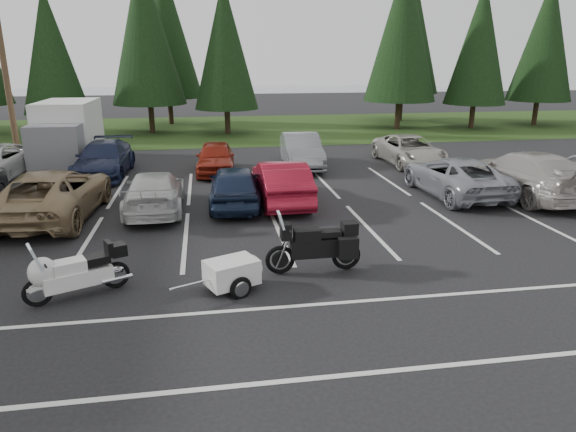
# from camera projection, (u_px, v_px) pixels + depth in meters

# --- Properties ---
(ground) EXTENTS (120.00, 120.00, 0.00)m
(ground) POSITION_uv_depth(u_px,v_px,m) (267.00, 247.00, 13.85)
(ground) COLOR black
(ground) RESTS_ON ground
(grass_strip) EXTENTS (80.00, 16.00, 0.01)m
(grass_strip) POSITION_uv_depth(u_px,v_px,m) (226.00, 129.00, 36.47)
(grass_strip) COLOR #1E3B13
(grass_strip) RESTS_ON ground
(lake_water) EXTENTS (70.00, 50.00, 0.02)m
(lake_water) POSITION_uv_depth(u_px,v_px,m) (246.00, 96.00, 66.30)
(lake_water) COLOR gray
(lake_water) RESTS_ON ground
(utility_pole) EXTENTS (1.60, 0.26, 9.00)m
(utility_pole) POSITION_uv_depth(u_px,v_px,m) (4.00, 62.00, 22.24)
(utility_pole) COLOR #473321
(utility_pole) RESTS_ON ground
(box_truck) EXTENTS (2.40, 5.60, 2.90)m
(box_truck) POSITION_uv_depth(u_px,v_px,m) (65.00, 134.00, 23.99)
(box_truck) COLOR silver
(box_truck) RESTS_ON ground
(stall_markings) EXTENTS (32.00, 16.00, 0.01)m
(stall_markings) POSITION_uv_depth(u_px,v_px,m) (259.00, 224.00, 15.74)
(stall_markings) COLOR silver
(stall_markings) RESTS_ON ground
(conifer_3) EXTENTS (3.87, 3.87, 9.02)m
(conifer_3) POSITION_uv_depth(u_px,v_px,m) (50.00, 51.00, 30.86)
(conifer_3) COLOR #332316
(conifer_3) RESTS_ON ground
(conifer_4) EXTENTS (4.80, 4.80, 11.17)m
(conifer_4) POSITION_uv_depth(u_px,v_px,m) (145.00, 30.00, 32.73)
(conifer_4) COLOR #332316
(conifer_4) RESTS_ON ground
(conifer_5) EXTENTS (4.14, 4.14, 9.63)m
(conifer_5) POSITION_uv_depth(u_px,v_px,m) (225.00, 45.00, 32.54)
(conifer_5) COLOR #332316
(conifer_5) RESTS_ON ground
(conifer_6) EXTENTS (4.93, 4.93, 11.48)m
(conifer_6) POSITION_uv_depth(u_px,v_px,m) (403.00, 29.00, 34.52)
(conifer_6) COLOR #332316
(conifer_6) RESTS_ON ground
(conifer_7) EXTENTS (4.27, 4.27, 9.94)m
(conifer_7) POSITION_uv_depth(u_px,v_px,m) (480.00, 43.00, 35.34)
(conifer_7) COLOR #332316
(conifer_7) RESTS_ON ground
(conifer_8) EXTENTS (4.53, 4.53, 10.56)m
(conifer_8) POSITION_uv_depth(u_px,v_px,m) (546.00, 38.00, 36.82)
(conifer_8) COLOR #332316
(conifer_8) RESTS_ON ground
(conifer_back_b) EXTENTS (4.97, 4.97, 11.58)m
(conifer_back_b) POSITION_uv_depth(u_px,v_px,m) (165.00, 30.00, 37.15)
(conifer_back_b) COLOR #332316
(conifer_back_b) RESTS_ON ground
(conifer_back_c) EXTENTS (5.50, 5.50, 12.81)m
(conifer_back_c) POSITION_uv_depth(u_px,v_px,m) (406.00, 21.00, 39.02)
(conifer_back_c) COLOR #332316
(conifer_back_c) RESTS_ON ground
(car_near_2) EXTENTS (3.00, 5.83, 1.57)m
(car_near_2) POSITION_uv_depth(u_px,v_px,m) (53.00, 194.00, 16.18)
(car_near_2) COLOR #8C7451
(car_near_2) RESTS_ON ground
(car_near_3) EXTENTS (1.91, 4.58, 1.32)m
(car_near_3) POSITION_uv_depth(u_px,v_px,m) (154.00, 192.00, 16.92)
(car_near_3) COLOR #BABBB9
(car_near_3) RESTS_ON ground
(car_near_4) EXTENTS (1.91, 4.31, 1.44)m
(car_near_4) POSITION_uv_depth(u_px,v_px,m) (235.00, 186.00, 17.47)
(car_near_4) COLOR #18243D
(car_near_4) RESTS_ON ground
(car_near_5) EXTENTS (1.64, 4.58, 1.50)m
(car_near_5) POSITION_uv_depth(u_px,v_px,m) (281.00, 182.00, 17.84)
(car_near_5) COLOR maroon
(car_near_5) RESTS_ON ground
(car_near_6) EXTENTS (2.53, 5.19, 1.42)m
(car_near_6) POSITION_uv_depth(u_px,v_px,m) (455.00, 176.00, 18.90)
(car_near_6) COLOR gray
(car_near_6) RESTS_ON ground
(car_near_7) EXTENTS (2.74, 5.90, 1.67)m
(car_near_7) POSITION_uv_depth(u_px,v_px,m) (525.00, 174.00, 18.67)
(car_near_7) COLOR #A79F99
(car_near_7) RESTS_ON ground
(car_far_1) EXTENTS (2.22, 5.07, 1.45)m
(car_far_1) POSITION_uv_depth(u_px,v_px,m) (104.00, 159.00, 21.94)
(car_far_1) COLOR #171E3A
(car_far_1) RESTS_ON ground
(car_far_2) EXTENTS (1.82, 4.10, 1.37)m
(car_far_2) POSITION_uv_depth(u_px,v_px,m) (215.00, 158.00, 22.52)
(car_far_2) COLOR maroon
(car_far_2) RESTS_ON ground
(car_far_3) EXTENTS (1.87, 4.73, 1.53)m
(car_far_3) POSITION_uv_depth(u_px,v_px,m) (301.00, 151.00, 23.70)
(car_far_3) COLOR slate
(car_far_3) RESTS_ON ground
(car_far_4) EXTENTS (2.41, 4.96, 1.36)m
(car_far_4) POSITION_uv_depth(u_px,v_px,m) (409.00, 150.00, 24.32)
(car_far_4) COLOR #A6A299
(car_far_4) RESTS_ON ground
(touring_motorcycle) EXTENTS (2.52, 1.70, 1.35)m
(touring_motorcycle) POSITION_uv_depth(u_px,v_px,m) (76.00, 268.00, 10.81)
(touring_motorcycle) COLOR silver
(touring_motorcycle) RESTS_ON ground
(cargo_trailer) EXTENTS (1.80, 1.45, 0.73)m
(cargo_trailer) POSITION_uv_depth(u_px,v_px,m) (232.00, 275.00, 11.19)
(cargo_trailer) COLOR silver
(cargo_trailer) RESTS_ON ground
(adventure_motorcycle) EXTENTS (2.56, 0.91, 1.55)m
(adventure_motorcycle) POSITION_uv_depth(u_px,v_px,m) (314.00, 241.00, 12.07)
(adventure_motorcycle) COLOR black
(adventure_motorcycle) RESTS_ON ground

